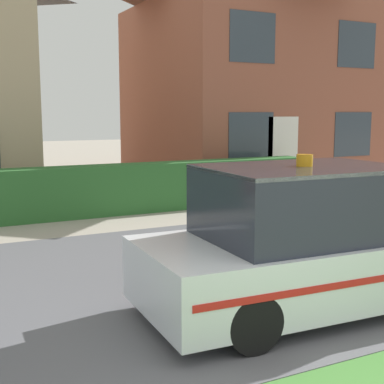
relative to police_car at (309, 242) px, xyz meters
name	(u,v)px	position (x,y,z in m)	size (l,w,h in m)	color
road_strip	(158,279)	(-1.10, 1.75, -0.77)	(28.00, 5.92, 0.01)	#5B5B60
garden_hedge	(122,189)	(0.05, 6.49, -0.23)	(9.44, 0.63, 1.09)	#2D662D
police_car	(309,242)	(0.00, 0.00, 0.00)	(4.02, 1.86, 1.75)	black
house_right	(245,59)	(5.83, 10.62, 3.17)	(6.84, 6.67, 7.74)	#93513D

